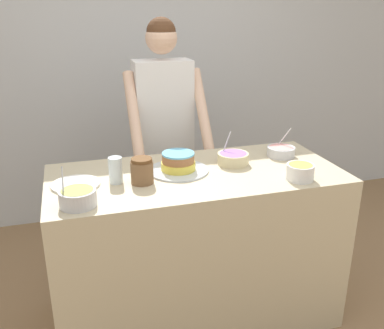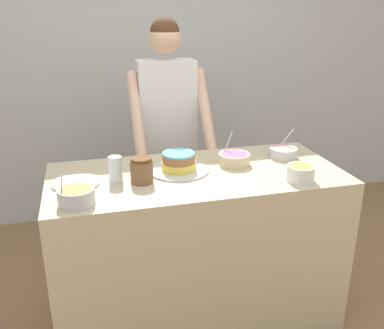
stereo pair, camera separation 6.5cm
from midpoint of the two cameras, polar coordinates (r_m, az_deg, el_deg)
The scene contains 11 objects.
wall_back at distance 3.77m, azimuth -7.07°, elevation 12.38°, with size 10.00×0.05×2.60m.
counter at distance 2.58m, azimuth -0.20°, elevation -10.96°, with size 1.62×0.74×0.95m.
person_baker at distance 3.01m, azimuth -4.44°, elevation 5.91°, with size 0.53×0.48×1.75m.
cake at distance 2.38m, azimuth -2.63°, elevation 0.11°, with size 0.34×0.34×0.11m.
frosting_bowl_purple at distance 2.49m, azimuth 4.74°, elevation 0.88°, with size 0.18×0.18×0.18m.
frosting_bowl_olive at distance 2.05m, azimuth -15.89°, elevation -4.21°, with size 0.17×0.17×0.19m.
frosting_bowl_pink at distance 2.67m, azimuth 11.09°, elevation 1.78°, with size 0.17×0.17×0.17m.
frosting_bowl_yellow at distance 2.32m, azimuth 13.44°, elevation -0.91°, with size 0.15×0.15×0.08m.
drinking_glass at distance 2.25m, azimuth -10.98°, elevation -0.76°, with size 0.07×0.07×0.14m.
ceramic_plate at distance 2.29m, azimuth -16.04°, elevation -2.56°, with size 0.25×0.25×0.01m.
stoneware_jar at distance 2.23m, azimuth -7.52°, elevation -0.86°, with size 0.12×0.12×0.14m.
Camera 1 is at (-0.65, -1.74, 1.82)m, focal length 40.00 mm.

